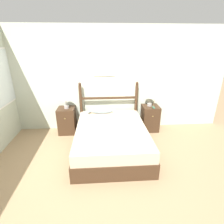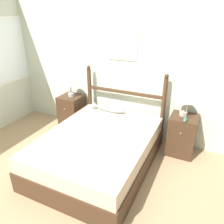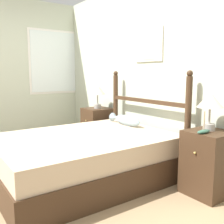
{
  "view_description": "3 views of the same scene",
  "coord_description": "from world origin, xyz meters",
  "px_view_note": "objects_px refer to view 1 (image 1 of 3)",
  "views": [
    {
      "loc": [
        0.01,
        -2.6,
        2.15
      ],
      "look_at": [
        0.26,
        0.99,
        0.71
      ],
      "focal_mm": 28.0,
      "sensor_mm": 36.0,
      "label": 1
    },
    {
      "loc": [
        1.56,
        -1.75,
        2.12
      ],
      "look_at": [
        0.22,
        1.09,
        0.68
      ],
      "focal_mm": 35.0,
      "sensor_mm": 36.0,
      "label": 2
    },
    {
      "loc": [
        2.81,
        -0.79,
        1.23
      ],
      "look_at": [
        0.18,
        1.05,
        0.75
      ],
      "focal_mm": 42.0,
      "sensor_mm": 36.0,
      "label": 3
    }
  ],
  "objects_px": {
    "nightstand_left": "(67,120)",
    "fish_pillow": "(100,111)",
    "nightstand_right": "(150,118)",
    "table_lamp_left": "(66,97)",
    "model_boat": "(154,107)",
    "table_lamp_right": "(150,95)",
    "bed": "(111,138)"
  },
  "relations": [
    {
      "from": "model_boat",
      "to": "nightstand_left",
      "type": "bearing_deg",
      "value": 176.45
    },
    {
      "from": "nightstand_right",
      "to": "table_lamp_left",
      "type": "height_order",
      "value": "table_lamp_left"
    },
    {
      "from": "nightstand_left",
      "to": "fish_pillow",
      "type": "xyz_separation_m",
      "value": [
        0.84,
        -0.08,
        0.26
      ]
    },
    {
      "from": "table_lamp_left",
      "to": "nightstand_left",
      "type": "bearing_deg",
      "value": 164.86
    },
    {
      "from": "nightstand_left",
      "to": "table_lamp_left",
      "type": "distance_m",
      "value": 0.61
    },
    {
      "from": "bed",
      "to": "nightstand_left",
      "type": "bearing_deg",
      "value": 141.65
    },
    {
      "from": "nightstand_right",
      "to": "model_boat",
      "type": "relative_size",
      "value": 3.06
    },
    {
      "from": "bed",
      "to": "model_boat",
      "type": "height_order",
      "value": "model_boat"
    },
    {
      "from": "nightstand_right",
      "to": "table_lamp_right",
      "type": "relative_size",
      "value": 1.71
    },
    {
      "from": "model_boat",
      "to": "fish_pillow",
      "type": "distance_m",
      "value": 1.31
    },
    {
      "from": "bed",
      "to": "table_lamp_left",
      "type": "bearing_deg",
      "value": 141.26
    },
    {
      "from": "nightstand_right",
      "to": "table_lamp_right",
      "type": "xyz_separation_m",
      "value": [
        -0.03,
        0.03,
        0.61
      ]
    },
    {
      "from": "nightstand_left",
      "to": "nightstand_right",
      "type": "xyz_separation_m",
      "value": [
        2.12,
        0.0,
        0.0
      ]
    },
    {
      "from": "nightstand_left",
      "to": "nightstand_right",
      "type": "bearing_deg",
      "value": 0.0
    },
    {
      "from": "nightstand_right",
      "to": "fish_pillow",
      "type": "distance_m",
      "value": 1.31
    },
    {
      "from": "table_lamp_left",
      "to": "nightstand_right",
      "type": "bearing_deg",
      "value": 0.16
    },
    {
      "from": "table_lamp_right",
      "to": "model_boat",
      "type": "height_order",
      "value": "table_lamp_right"
    },
    {
      "from": "table_lamp_left",
      "to": "table_lamp_right",
      "type": "relative_size",
      "value": 1.0
    },
    {
      "from": "nightstand_right",
      "to": "fish_pillow",
      "type": "relative_size",
      "value": 1.09
    },
    {
      "from": "table_lamp_right",
      "to": "fish_pillow",
      "type": "xyz_separation_m",
      "value": [
        -1.25,
        -0.1,
        -0.35
      ]
    },
    {
      "from": "nightstand_right",
      "to": "nightstand_left",
      "type": "bearing_deg",
      "value": 180.0
    },
    {
      "from": "nightstand_left",
      "to": "model_boat",
      "type": "distance_m",
      "value": 2.18
    },
    {
      "from": "bed",
      "to": "model_boat",
      "type": "relative_size",
      "value": 9.21
    },
    {
      "from": "model_boat",
      "to": "nightstand_right",
      "type": "bearing_deg",
      "value": 100.33
    },
    {
      "from": "bed",
      "to": "model_boat",
      "type": "bearing_deg",
      "value": 33.06
    },
    {
      "from": "nightstand_right",
      "to": "bed",
      "type": "bearing_deg",
      "value": -141.65
    },
    {
      "from": "table_lamp_left",
      "to": "model_boat",
      "type": "xyz_separation_m",
      "value": [
        2.12,
        -0.13,
        -0.26
      ]
    },
    {
      "from": "bed",
      "to": "nightstand_right",
      "type": "relative_size",
      "value": 3.01
    },
    {
      "from": "nightstand_right",
      "to": "table_lamp_left",
      "type": "xyz_separation_m",
      "value": [
        -2.1,
        -0.01,
        0.61
      ]
    },
    {
      "from": "nightstand_right",
      "to": "table_lamp_left",
      "type": "relative_size",
      "value": 1.71
    },
    {
      "from": "nightstand_left",
      "to": "fish_pillow",
      "type": "height_order",
      "value": "fish_pillow"
    },
    {
      "from": "table_lamp_right",
      "to": "bed",
      "type": "bearing_deg",
      "value": -139.85
    }
  ]
}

